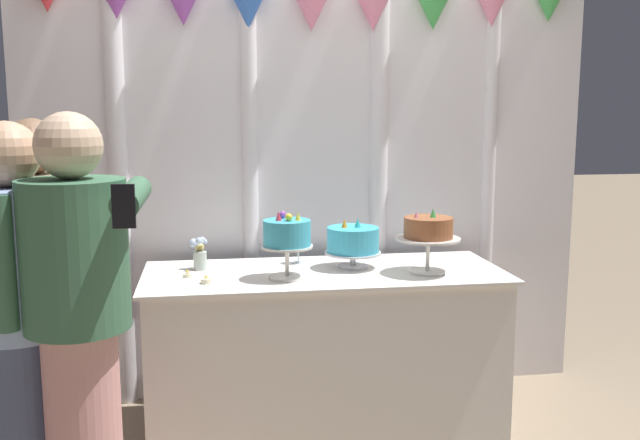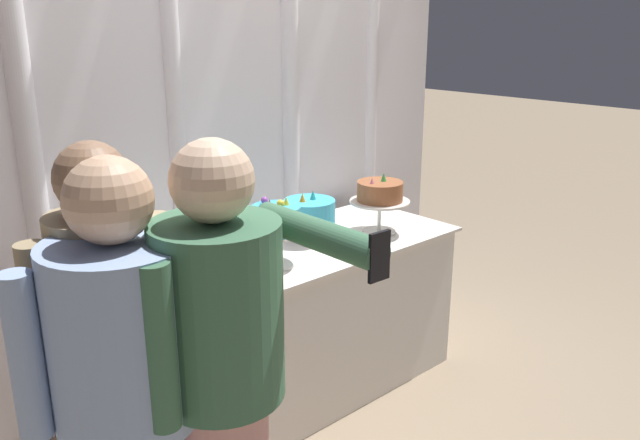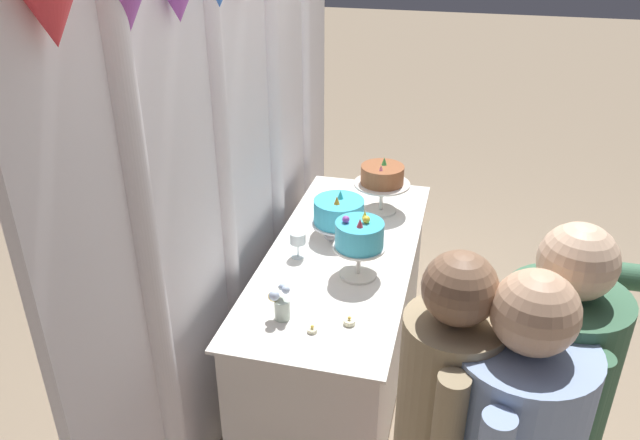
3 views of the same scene
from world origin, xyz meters
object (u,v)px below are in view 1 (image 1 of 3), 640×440
Objects in this scene: cake_display_leftmost at (287,236)px; tealight_near_left at (206,281)px; cake_display_center at (353,241)px; tealight_far_left at (187,275)px; flower_vase at (199,254)px; guest_girl_blue_dress at (78,322)px; guest_man_dark_suit at (42,299)px; guest_man_pink_jacket at (18,324)px; cake_display_rightmost at (428,232)px; cake_table at (324,349)px; wine_glass at (298,244)px.

cake_display_leftmost is 0.41m from tealight_near_left.
cake_display_center reaches higher than tealight_far_left.
guest_girl_blue_dress is (-0.39, -1.00, -0.01)m from flower_vase.
guest_man_dark_suit is 0.19m from guest_man_pink_jacket.
guest_girl_blue_dress is (-0.79, -0.75, -0.13)m from cake_display_leftmost.
cake_table is at bearing 166.63° from cake_display_rightmost.
tealight_far_left is at bearing -158.57° from wine_glass.
wine_glass is 1.45m from guest_man_pink_jacket.
cake_display_rightmost is 1.91× the size of flower_vase.
guest_man_pink_jacket is (-1.10, -0.94, -0.07)m from wine_glass.
wine_glass is (0.09, 0.31, -0.10)m from cake_display_leftmost.
guest_man_pink_jacket is (-1.35, -0.79, -0.10)m from cake_display_center.
flower_vase is at bearing 70.08° from tealight_far_left.
cake_display_rightmost is 7.66× the size of tealight_far_left.
wine_glass is at bearing 150.41° from cake_display_center.
tealight_near_left is 0.73m from guest_man_dark_suit.
guest_man_pink_jacket is at bearing -125.09° from flower_vase.
cake_display_leftmost is 0.66m from cake_display_rightmost.
guest_man_pink_jacket is at bearing 151.06° from guest_girl_blue_dress.
cake_display_center is 0.80m from tealight_far_left.
flower_vase reaches higher than cake_table.
cake_display_rightmost is 0.20× the size of guest_man_dark_suit.
cake_table is 0.76m from cake_display_rightmost.
cake_table is 1.38m from guest_girl_blue_dress.
flower_vase is 0.89m from guest_man_dark_suit.
cake_display_leftmost is 1.20m from guest_man_pink_jacket.
cake_display_leftmost is 0.21× the size of guest_man_pink_jacket.
cake_table is 6.24× the size of cake_display_center.
cake_display_leftmost is at bearing -179.63° from cake_display_rightmost.
tealight_near_left is at bearing -83.47° from flower_vase.
flower_vase is at bearing 174.03° from cake_display_center.
tealight_far_left is at bearing 52.33° from guest_man_pink_jacket.
guest_man_pink_jacket is at bearing -159.36° from cake_display_rightmost.
guest_man_dark_suit is at bearing -164.82° from cake_display_rightmost.
guest_man_dark_suit reaches higher than guest_man_pink_jacket.
tealight_near_left is at bearing -177.81° from cake_display_rightmost.
wine_glass is at bearing 117.84° from cake_table.
tealight_near_left reaches higher than tealight_far_left.
flower_vase is 0.11× the size of guest_man_pink_jacket.
cake_display_leftmost is 1.07m from guest_man_dark_suit.
cake_table is at bearing -160.98° from cake_display_center.
cake_display_center is at bearing -29.59° from wine_glass.
cake_table is at bearing 25.58° from guest_man_dark_suit.
cake_display_center is 0.74m from flower_vase.
cake_display_center is 0.37m from cake_display_rightmost.
cake_display_center reaches higher than wine_glass.
tealight_near_left is at bearing -57.13° from tealight_far_left.
wine_glass is 1.38m from guest_girl_blue_dress.
tealight_near_left reaches higher than cake_table.
tealight_far_left is at bearing -174.90° from cake_display_center.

